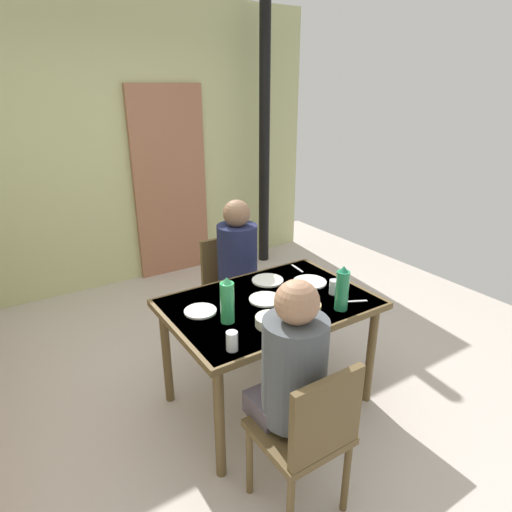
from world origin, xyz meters
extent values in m
plane|color=beige|center=(0.00, 0.00, 0.00)|extent=(5.95, 5.95, 0.00)
cube|color=#BFC488|center=(0.00, 2.29, 1.40)|extent=(4.64, 0.10, 2.80)
cube|color=#9D6548|center=(0.61, 2.21, 1.00)|extent=(0.80, 0.05, 2.00)
cylinder|color=black|center=(1.63, 1.94, 1.40)|extent=(0.12, 0.12, 2.80)
cube|color=brown|center=(0.24, -0.18, 0.72)|extent=(1.25, 0.86, 0.04)
cube|color=beige|center=(0.24, -0.18, 0.74)|extent=(1.20, 0.83, 0.00)
cylinder|color=brown|center=(-0.31, -0.54, 0.35)|extent=(0.06, 0.06, 0.70)
cylinder|color=brown|center=(0.80, -0.54, 0.35)|extent=(0.06, 0.06, 0.70)
cylinder|color=brown|center=(-0.31, 0.18, 0.35)|extent=(0.06, 0.06, 0.70)
cylinder|color=brown|center=(0.80, 0.18, 0.35)|extent=(0.06, 0.06, 0.70)
cube|color=brown|center=(-0.07, -0.89, 0.45)|extent=(0.40, 0.40, 0.04)
cube|color=brown|center=(-0.07, -1.07, 0.66)|extent=(0.38, 0.04, 0.42)
cylinder|color=brown|center=(-0.24, -0.72, 0.21)|extent=(0.04, 0.04, 0.41)
cylinder|color=brown|center=(0.10, -0.72, 0.21)|extent=(0.04, 0.04, 0.41)
cylinder|color=brown|center=(0.10, -1.06, 0.21)|extent=(0.04, 0.04, 0.41)
cube|color=brown|center=(0.41, 0.53, 0.45)|extent=(0.40, 0.40, 0.04)
cube|color=brown|center=(0.41, 0.71, 0.66)|extent=(0.38, 0.04, 0.42)
cylinder|color=brown|center=(0.58, 0.36, 0.21)|extent=(0.04, 0.04, 0.41)
cylinder|color=brown|center=(0.24, 0.36, 0.21)|extent=(0.04, 0.04, 0.41)
cylinder|color=brown|center=(0.58, 0.70, 0.21)|extent=(0.04, 0.04, 0.41)
cylinder|color=brown|center=(0.24, 0.70, 0.21)|extent=(0.04, 0.04, 0.41)
cube|color=#544B56|center=(-0.07, -0.73, 0.51)|extent=(0.30, 0.22, 0.12)
cylinder|color=#4C5156|center=(-0.07, -0.84, 0.77)|extent=(0.30, 0.30, 0.52)
sphere|color=#A87A5B|center=(-0.07, -0.84, 1.12)|extent=(0.20, 0.20, 0.20)
cube|color=#172640|center=(0.41, 0.37, 0.51)|extent=(0.30, 0.22, 0.12)
cylinder|color=#1E2347|center=(0.41, 0.48, 0.77)|extent=(0.30, 0.30, 0.52)
sphere|color=#846047|center=(0.41, 0.48, 1.12)|extent=(0.20, 0.20, 0.20)
cylinder|color=#238452|center=(0.55, -0.50, 0.87)|extent=(0.08, 0.08, 0.24)
cone|color=#197752|center=(0.55, -0.50, 1.00)|extent=(0.05, 0.05, 0.04)
cylinder|color=#32A25B|center=(-0.09, -0.26, 0.86)|extent=(0.08, 0.08, 0.24)
cone|color=#359D61|center=(-0.09, -0.26, 1.00)|extent=(0.06, 0.06, 0.04)
cylinder|color=#F0E9CA|center=(0.09, -0.42, 0.77)|extent=(0.17, 0.17, 0.05)
cylinder|color=white|center=(0.40, 0.06, 0.75)|extent=(0.21, 0.21, 0.01)
cylinder|color=white|center=(0.63, -0.11, 0.75)|extent=(0.22, 0.22, 0.01)
cylinder|color=white|center=(-0.17, -0.08, 0.75)|extent=(0.19, 0.19, 0.01)
cylinder|color=white|center=(0.23, -0.16, 0.75)|extent=(0.21, 0.21, 0.01)
cylinder|color=silver|center=(-0.21, -0.52, 0.80)|extent=(0.06, 0.06, 0.10)
cylinder|color=silver|center=(0.65, -0.32, 0.79)|extent=(0.06, 0.06, 0.09)
cylinder|color=#DBB77A|center=(0.39, -0.36, 0.75)|extent=(0.19, 0.19, 0.02)
cube|color=silver|center=(0.70, 0.12, 0.75)|extent=(0.03, 0.15, 0.00)
cube|color=silver|center=(0.69, -0.48, 0.75)|extent=(0.14, 0.08, 0.00)
camera|label=1|loc=(-1.12, -2.14, 1.99)|focal=30.48mm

